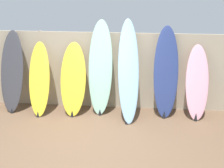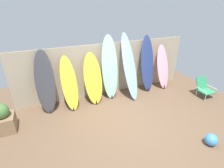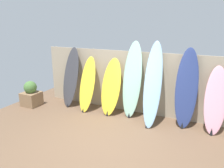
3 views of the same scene
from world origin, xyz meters
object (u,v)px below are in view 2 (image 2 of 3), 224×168
surfboard_yellow_2 (93,79)px  planter_box (3,119)px  surfboard_yellow_1 (69,84)px  surfboard_seafoam_3 (110,68)px  surfboard_charcoal_0 (45,83)px  beach_chair (204,87)px  beach_ball (211,140)px  surfboard_skyblue_4 (130,67)px  surfboard_navy_5 (147,64)px  surfboard_pink_6 (163,67)px

surfboard_yellow_2 → planter_box: surfboard_yellow_2 is taller
surfboard_yellow_1 → surfboard_seafoam_3: bearing=5.3°
surfboard_charcoal_0 → planter_box: (-1.14, -0.60, -0.56)m
surfboard_yellow_2 → beach_chair: size_ratio=2.47×
beach_ball → surfboard_yellow_2: bearing=123.3°
surfboard_skyblue_4 → beach_ball: 3.07m
surfboard_yellow_2 → planter_box: (-2.57, -0.55, -0.44)m
surfboard_navy_5 → planter_box: (-4.62, -0.62, -0.64)m
beach_chair → planter_box: size_ratio=0.81×
surfboard_skyblue_4 → planter_box: bearing=-173.3°
surfboard_charcoal_0 → surfboard_yellow_1: (0.66, -0.10, -0.13)m
surfboard_skyblue_4 → beach_chair: (2.41, -1.04, -0.73)m
surfboard_seafoam_3 → surfboard_yellow_2: bearing=-172.6°
planter_box → beach_ball: 5.10m
surfboard_yellow_1 → surfboard_navy_5: size_ratio=0.80×
surfboard_charcoal_0 → beach_ball: 4.57m
planter_box → surfboard_seafoam_3: bearing=11.2°
surfboard_yellow_1 → surfboard_charcoal_0: bearing=171.7°
surfboard_skyblue_4 → surfboard_pink_6: bearing=5.4°
beach_chair → surfboard_pink_6: bearing=119.7°
surfboard_skyblue_4 → surfboard_navy_5: 0.83m
surfboard_charcoal_0 → surfboard_skyblue_4: (2.67, -0.15, 0.14)m
surfboard_yellow_1 → beach_ball: size_ratio=5.62×
surfboard_navy_5 → beach_chair: 2.11m
surfboard_skyblue_4 → surfboard_pink_6: 1.52m
surfboard_seafoam_3 → surfboard_skyblue_4: (0.63, -0.18, 0.02)m
surfboard_yellow_1 → surfboard_navy_5: surfboard_navy_5 is taller
planter_box → surfboard_skyblue_4: bearing=6.7°
beach_chair → surfboard_skyblue_4: bearing=148.4°
beach_ball → surfboard_navy_5: bearing=87.8°
surfboard_yellow_1 → surfboard_navy_5: 2.82m
surfboard_charcoal_0 → surfboard_seafoam_3: bearing=0.9°
surfboard_charcoal_0 → surfboard_seafoam_3: surfboard_seafoam_3 is taller
surfboard_pink_6 → beach_chair: bearing=-52.1°
surfboard_yellow_2 → beach_ball: size_ratio=5.64×
surfboard_charcoal_0 → beach_chair: bearing=-13.2°
surfboard_yellow_1 → surfboard_yellow_2: 0.76m
beach_ball → surfboard_seafoam_3: bearing=113.7°
surfboard_seafoam_3 → beach_ball: size_ratio=7.42×
surfboard_yellow_2 → surfboard_navy_5: surfboard_navy_5 is taller
surfboard_seafoam_3 → beach_chair: surfboard_seafoam_3 is taller
surfboard_navy_5 → planter_box: size_ratio=2.50×
surfboard_charcoal_0 → beach_chair: surfboard_charcoal_0 is taller
surfboard_pink_6 → planter_box: bearing=-173.6°
surfboard_charcoal_0 → surfboard_yellow_2: bearing=-1.9°
surfboard_charcoal_0 → planter_box: surfboard_charcoal_0 is taller
surfboard_yellow_1 → beach_chair: 4.57m
surfboard_pink_6 → beach_chair: (0.92, -1.18, -0.46)m
surfboard_seafoam_3 → beach_chair: 3.36m
surfboard_yellow_2 → surfboard_navy_5: (2.05, 0.06, 0.20)m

